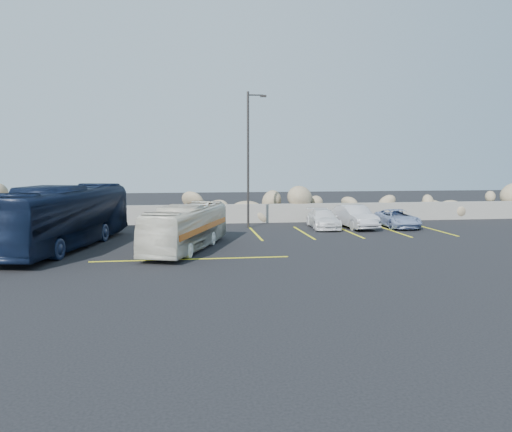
{
  "coord_description": "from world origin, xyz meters",
  "views": [
    {
      "loc": [
        -1.15,
        -19.83,
        3.91
      ],
      "look_at": [
        2.2,
        4.0,
        1.31
      ],
      "focal_mm": 35.0,
      "sensor_mm": 36.0,
      "label": 1
    }
  ],
  "objects": [
    {
      "name": "car_b",
      "position": [
        8.77,
        8.56,
        0.67
      ],
      "size": [
        1.8,
        4.19,
        1.34
      ],
      "primitive_type": "imported",
      "rotation": [
        0.0,
        0.0,
        0.1
      ],
      "color": "silver",
      "rests_on": "ground"
    },
    {
      "name": "tour_coach",
      "position": [
        -6.71,
        3.66,
        1.44
      ],
      "size": [
        4.64,
        10.59,
        2.87
      ],
      "primitive_type": "imported",
      "rotation": [
        0.0,
        0.0,
        -0.22
      ],
      "color": "black",
      "rests_on": "ground"
    },
    {
      "name": "seawall",
      "position": [
        0.0,
        12.0,
        0.6
      ],
      "size": [
        60.0,
        0.4,
        1.2
      ],
      "primitive_type": "cube",
      "color": "gray",
      "rests_on": "ground"
    },
    {
      "name": "car_c",
      "position": [
        6.89,
        8.74,
        0.55
      ],
      "size": [
        1.75,
        3.87,
        1.1
      ],
      "primitive_type": "imported",
      "rotation": [
        0.0,
        0.0,
        -0.05
      ],
      "color": "white",
      "rests_on": "ground"
    },
    {
      "name": "lamppost",
      "position": [
        2.56,
        9.5,
        4.3
      ],
      "size": [
        1.14,
        0.18,
        8.0
      ],
      "color": "#302C2A",
      "rests_on": "ground"
    },
    {
      "name": "vintage_bus",
      "position": [
        -1.14,
        2.51,
        1.02
      ],
      "size": [
        4.05,
        7.44,
        2.03
      ],
      "primitive_type": "imported",
      "rotation": [
        0.0,
        0.0,
        -0.34
      ],
      "color": "silver",
      "rests_on": "ground"
    },
    {
      "name": "riprap_pile",
      "position": [
        0.0,
        13.2,
        1.3
      ],
      "size": [
        54.0,
        2.8,
        2.6
      ],
      "primitive_type": null,
      "color": "#9C8666",
      "rests_on": "ground"
    },
    {
      "name": "ground",
      "position": [
        0.0,
        0.0,
        0.0
      ],
      "size": [
        90.0,
        90.0,
        0.0
      ],
      "primitive_type": "plane",
      "color": "black",
      "rests_on": "ground"
    },
    {
      "name": "car_d",
      "position": [
        11.42,
        8.49,
        0.54
      ],
      "size": [
        1.85,
        3.9,
        1.08
      ],
      "primitive_type": "imported",
      "rotation": [
        0.0,
        0.0,
        -0.02
      ],
      "color": "#8799C0",
      "rests_on": "ground"
    },
    {
      "name": "parking_lines",
      "position": [
        4.64,
        5.57,
        0.01
      ],
      "size": [
        18.16,
        9.36,
        0.01
      ],
      "color": "yellow",
      "rests_on": "ground"
    }
  ]
}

